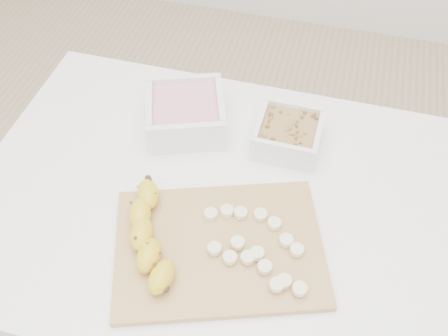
% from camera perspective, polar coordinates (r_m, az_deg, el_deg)
% --- Properties ---
extents(table, '(1.00, 0.70, 0.75)m').
position_cam_1_polar(table, '(1.07, -0.42, -6.54)').
color(table, white).
rests_on(table, ground).
extents(bowl_yogurt, '(0.21, 0.21, 0.08)m').
position_cam_1_polar(bowl_yogurt, '(1.09, -4.39, 6.32)').
color(bowl_yogurt, white).
rests_on(bowl_yogurt, table).
extents(bowl_granola, '(0.14, 0.14, 0.06)m').
position_cam_1_polar(bowl_granola, '(1.06, 7.34, 3.90)').
color(bowl_granola, white).
rests_on(bowl_granola, table).
extents(cutting_board, '(0.44, 0.38, 0.01)m').
position_cam_1_polar(cutting_board, '(0.92, -0.56, -9.05)').
color(cutting_board, tan).
rests_on(cutting_board, table).
extents(banana, '(0.13, 0.24, 0.04)m').
position_cam_1_polar(banana, '(0.91, -8.41, -7.74)').
color(banana, gold).
rests_on(banana, cutting_board).
extents(banana_slices, '(0.21, 0.16, 0.02)m').
position_cam_1_polar(banana_slices, '(0.90, 3.70, -8.87)').
color(banana_slices, beige).
rests_on(banana_slices, cutting_board).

